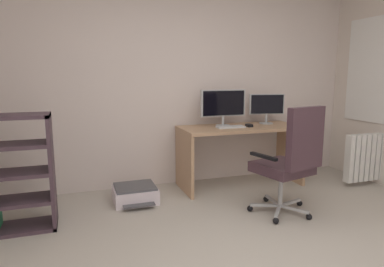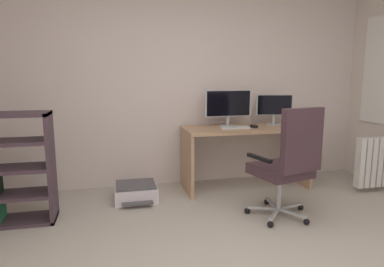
% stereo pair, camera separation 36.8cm
% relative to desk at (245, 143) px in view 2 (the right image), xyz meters
% --- Properties ---
extents(wall_back, '(4.98, 0.10, 2.63)m').
position_rel_desk_xyz_m(wall_back, '(-0.79, 0.41, 0.76)').
color(wall_back, silver).
rests_on(wall_back, ground).
extents(desk, '(1.51, 0.64, 0.75)m').
position_rel_desk_xyz_m(desk, '(0.00, 0.00, 0.00)').
color(desk, tan).
rests_on(desk, ground).
extents(monitor_main, '(0.59, 0.18, 0.45)m').
position_rel_desk_xyz_m(monitor_main, '(-0.19, 0.11, 0.47)').
color(monitor_main, '#B2B5B7').
rests_on(monitor_main, desk).
extents(monitor_secondary, '(0.46, 0.18, 0.38)m').
position_rel_desk_xyz_m(monitor_secondary, '(0.42, 0.11, 0.43)').
color(monitor_secondary, '#B2B5B7').
rests_on(monitor_secondary, desk).
extents(keyboard, '(0.34, 0.14, 0.02)m').
position_rel_desk_xyz_m(keyboard, '(-0.17, -0.06, 0.21)').
color(keyboard, silver).
rests_on(keyboard, desk).
extents(computer_mouse, '(0.06, 0.10, 0.03)m').
position_rel_desk_xyz_m(computer_mouse, '(0.08, -0.06, 0.21)').
color(computer_mouse, black).
rests_on(computer_mouse, desk).
extents(office_chair, '(0.63, 0.67, 1.09)m').
position_rel_desk_xyz_m(office_chair, '(0.01, -1.02, 0.03)').
color(office_chair, '#B7BABC').
rests_on(office_chair, ground).
extents(printer, '(0.47, 0.49, 0.18)m').
position_rel_desk_xyz_m(printer, '(-1.35, -0.15, -0.46)').
color(printer, silver).
rests_on(printer, ground).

